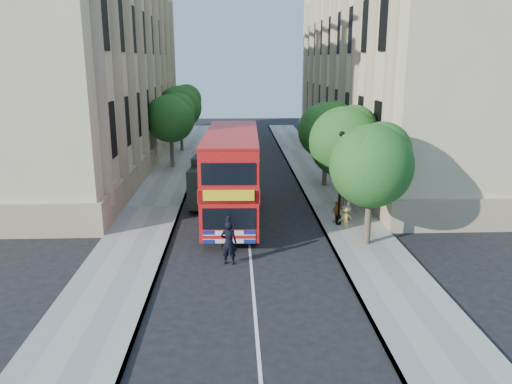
{
  "coord_description": "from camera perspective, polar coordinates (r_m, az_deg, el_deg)",
  "views": [
    {
      "loc": [
        -0.67,
        -19.95,
        8.85
      ],
      "look_at": [
        0.4,
        4.92,
        2.3
      ],
      "focal_mm": 35.0,
      "sensor_mm": 36.0,
      "label": 1
    }
  ],
  "objects": [
    {
      "name": "child_a",
      "position": [
        28.15,
        9.23,
        -2.23
      ],
      "size": [
        0.76,
        0.61,
        1.21
      ],
      "primitive_type": "imported",
      "rotation": [
        0.0,
        0.0,
        3.65
      ],
      "color": "#C25E22",
      "rests_on": "pavement_right"
    },
    {
      "name": "box_van",
      "position": [
        31.62,
        -5.09,
        1.26
      ],
      "size": [
        2.69,
        5.58,
        3.09
      ],
      "rotation": [
        0.0,
        0.0,
        -0.1
      ],
      "color": "black",
      "rests_on": "ground"
    },
    {
      "name": "tree_right_near",
      "position": [
        24.33,
        13.14,
        3.45
      ],
      "size": [
        4.0,
        4.0,
        6.08
      ],
      "color": "#473828",
      "rests_on": "ground"
    },
    {
      "name": "child_b",
      "position": [
        27.15,
        10.18,
        -2.92
      ],
      "size": [
        0.86,
        0.63,
        1.2
      ],
      "primitive_type": "imported",
      "rotation": [
        0.0,
        0.0,
        3.4
      ],
      "color": "gold",
      "rests_on": "pavement_right"
    },
    {
      "name": "police_constable",
      "position": [
        22.38,
        -3.12,
        -5.81
      ],
      "size": [
        0.79,
        0.57,
        2.01
      ],
      "primitive_type": "imported",
      "rotation": [
        0.0,
        0.0,
        3.02
      ],
      "color": "black",
      "rests_on": "ground"
    },
    {
      "name": "ground",
      "position": [
        21.84,
        -0.5,
        -9.17
      ],
      "size": [
        120.0,
        120.0,
        0.0
      ],
      "primitive_type": "plane",
      "color": "black",
      "rests_on": "ground"
    },
    {
      "name": "building_right",
      "position": [
        46.27,
        16.29,
        14.36
      ],
      "size": [
        12.0,
        38.0,
        18.0
      ],
      "primitive_type": "cube",
      "color": "#C3B387",
      "rests_on": "ground"
    },
    {
      "name": "tree_right_far",
      "position": [
        35.87,
        8.09,
        7.33
      ],
      "size": [
        4.0,
        4.0,
        6.15
      ],
      "color": "#473828",
      "rests_on": "ground"
    },
    {
      "name": "lamp_post",
      "position": [
        27.31,
        9.6,
        1.11
      ],
      "size": [
        0.32,
        0.32,
        5.16
      ],
      "color": "black",
      "rests_on": "pavement_right"
    },
    {
      "name": "building_left",
      "position": [
        45.87,
        -19.71,
        14.1
      ],
      "size": [
        12.0,
        38.0,
        18.0
      ],
      "primitive_type": "cube",
      "color": "#C3B387",
      "rests_on": "ground"
    },
    {
      "name": "tree_left_far",
      "position": [
        42.55,
        -9.69,
        8.59
      ],
      "size": [
        4.0,
        4.0,
        6.3
      ],
      "color": "#473828",
      "rests_on": "ground"
    },
    {
      "name": "double_decker_bus",
      "position": [
        28.18,
        -2.74,
        2.2
      ],
      "size": [
        3.14,
        10.8,
        4.95
      ],
      "rotation": [
        0.0,
        0.0,
        -0.03
      ],
      "color": "#B00E0C",
      "rests_on": "ground"
    },
    {
      "name": "pavement_right",
      "position": [
        31.87,
        9.27,
        -1.47
      ],
      "size": [
        3.5,
        80.0,
        0.12
      ],
      "primitive_type": "cube",
      "color": "gray",
      "rests_on": "ground"
    },
    {
      "name": "woman_pedestrian",
      "position": [
        28.46,
        10.23,
        -1.72
      ],
      "size": [
        0.96,
        0.94,
        1.56
      ],
      "primitive_type": "imported",
      "rotation": [
        0.0,
        0.0,
        3.86
      ],
      "color": "beige",
      "rests_on": "pavement_right"
    },
    {
      "name": "tree_left_back",
      "position": [
        50.44,
        -8.59,
        9.87
      ],
      "size": [
        4.2,
        4.2,
        6.65
      ],
      "color": "#473828",
      "rests_on": "ground"
    },
    {
      "name": "pavement_left",
      "position": [
        31.63,
        -11.61,
        -1.71
      ],
      "size": [
        3.5,
        80.0,
        0.12
      ],
      "primitive_type": "cube",
      "color": "gray",
      "rests_on": "ground"
    },
    {
      "name": "tree_right_mid",
      "position": [
        30.03,
        10.15,
        6.08
      ],
      "size": [
        4.2,
        4.2,
        6.37
      ],
      "color": "#473828",
      "rests_on": "ground"
    }
  ]
}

